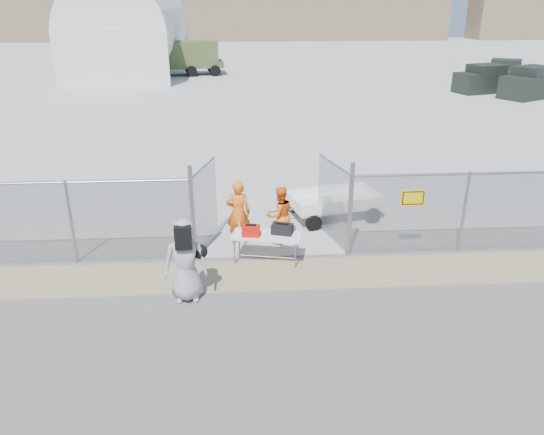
{
  "coord_description": "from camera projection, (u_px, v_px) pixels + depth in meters",
  "views": [
    {
      "loc": [
        -0.82,
        -10.39,
        6.26
      ],
      "look_at": [
        0.0,
        2.0,
        1.1
      ],
      "focal_mm": 35.0,
      "sensor_mm": 36.0,
      "label": 1
    }
  ],
  "objects": [
    {
      "name": "visitor",
      "position": [
        185.0,
        260.0,
        11.58
      ],
      "size": [
        0.97,
        0.66,
        1.92
      ],
      "primitive_type": "imported",
      "rotation": [
        0.0,
        0.0,
        0.05
      ],
      "color": "#9A9BA0",
      "rests_on": "ground"
    },
    {
      "name": "parked_vehicle_far",
      "position": [
        532.0,
        83.0,
        35.39
      ],
      "size": [
        4.87,
        3.9,
        2.01
      ],
      "primitive_type": null,
      "rotation": [
        0.0,
        0.0,
        0.5
      ],
      "color": "black",
      "rests_on": "ground"
    },
    {
      "name": "quonset_hangar",
      "position": [
        131.0,
        25.0,
        46.73
      ],
      "size": [
        9.0,
        18.0,
        8.0
      ],
      "primitive_type": null,
      "color": "silver",
      "rests_on": "ground"
    },
    {
      "name": "security_worker_right",
      "position": [
        280.0,
        215.0,
        14.34
      ],
      "size": [
        0.97,
        0.88,
        1.63
      ],
      "primitive_type": "imported",
      "rotation": [
        0.0,
        0.0,
        3.55
      ],
      "color": "orange",
      "rests_on": "ground"
    },
    {
      "name": "chain_link_fence",
      "position": [
        272.0,
        217.0,
        13.45
      ],
      "size": [
        40.0,
        0.2,
        2.2
      ],
      "primitive_type": null,
      "color": "gray",
      "rests_on": "ground"
    },
    {
      "name": "black_duffel",
      "position": [
        282.0,
        229.0,
        13.37
      ],
      "size": [
        0.59,
        0.45,
        0.25
      ],
      "primitive_type": "cube",
      "rotation": [
        0.0,
        0.0,
        -0.31
      ],
      "color": "black",
      "rests_on": "folding_table"
    },
    {
      "name": "military_truck",
      "position": [
        188.0,
        58.0,
        45.63
      ],
      "size": [
        6.2,
        3.08,
        2.83
      ],
      "primitive_type": null,
      "rotation": [
        0.0,
        0.0,
        0.15
      ],
      "color": "#46562B",
      "rests_on": "ground"
    },
    {
      "name": "folding_table",
      "position": [
        266.0,
        248.0,
        13.49
      ],
      "size": [
        1.84,
        1.06,
        0.73
      ],
      "primitive_type": null,
      "rotation": [
        0.0,
        0.0,
        -0.21
      ],
      "color": "white",
      "rests_on": "ground"
    },
    {
      "name": "utility_trailer",
      "position": [
        334.0,
        204.0,
        16.17
      ],
      "size": [
        3.8,
        2.56,
        0.84
      ],
      "primitive_type": null,
      "rotation": [
        0.0,
        0.0,
        0.24
      ],
      "color": "white",
      "rests_on": "ground"
    },
    {
      "name": "tarmac_inside",
      "position": [
        245.0,
        68.0,
        50.72
      ],
      "size": [
        160.0,
        80.0,
        0.01
      ],
      "primitive_type": "cube",
      "color": "#ACACAA",
      "rests_on": "ground"
    },
    {
      "name": "dirt_strip",
      "position": [
        275.0,
        274.0,
        12.95
      ],
      "size": [
        44.0,
        1.6,
        0.01
      ],
      "primitive_type": "cube",
      "color": "#96835E",
      "rests_on": "ground"
    },
    {
      "name": "ground",
      "position": [
        278.0,
        296.0,
        12.03
      ],
      "size": [
        160.0,
        160.0,
        0.0
      ],
      "primitive_type": "plane",
      "color": "#595656"
    },
    {
      "name": "orange_bag",
      "position": [
        251.0,
        231.0,
        13.25
      ],
      "size": [
        0.47,
        0.35,
        0.27
      ],
      "primitive_type": "cube",
      "rotation": [
        0.0,
        0.0,
        -0.15
      ],
      "color": "red",
      "rests_on": "folding_table"
    },
    {
      "name": "parked_vehicle_mid",
      "position": [
        505.0,
        72.0,
        40.87
      ],
      "size": [
        4.48,
        3.59,
        1.85
      ],
      "primitive_type": null,
      "rotation": [
        0.0,
        0.0,
        -0.5
      ],
      "color": "black",
      "rests_on": "ground"
    },
    {
      "name": "security_worker_left",
      "position": [
        238.0,
        213.0,
        14.27
      ],
      "size": [
        0.69,
        0.48,
        1.81
      ],
      "primitive_type": "imported",
      "rotation": [
        0.0,
        0.0,
        3.07
      ],
      "color": "orange",
      "rests_on": "ground"
    },
    {
      "name": "parked_vehicle_near",
      "position": [
        485.0,
        79.0,
        37.46
      ],
      "size": [
        4.54,
        3.0,
        1.89
      ],
      "primitive_type": null,
      "rotation": [
        0.0,
        0.0,
        0.29
      ],
      "color": "black",
      "rests_on": "ground"
    },
    {
      "name": "distant_hills",
      "position": [
        272.0,
        10.0,
        82.46
      ],
      "size": [
        140.0,
        6.0,
        9.0
      ],
      "primitive_type": null,
      "color": "#7F684F",
      "rests_on": "ground"
    }
  ]
}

